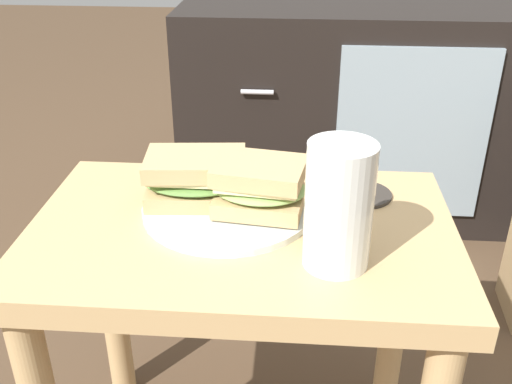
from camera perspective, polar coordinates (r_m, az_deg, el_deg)
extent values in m
cube|color=tan|center=(0.78, -1.38, -4.33)|extent=(0.56, 0.36, 0.04)
cylinder|color=tan|center=(1.08, -13.72, -9.96)|extent=(0.04, 0.04, 0.43)
cylinder|color=tan|center=(1.05, 13.31, -11.24)|extent=(0.04, 0.04, 0.43)
cube|color=black|center=(1.72, 9.61, 8.00)|extent=(0.96, 0.44, 0.58)
cube|color=#8C9EA8|center=(1.52, 14.79, 5.28)|extent=(0.37, 0.01, 0.44)
cylinder|color=silver|center=(1.46, 0.11, 9.64)|extent=(0.08, 0.01, 0.01)
cylinder|color=silver|center=(1.54, 0.11, 1.82)|extent=(0.08, 0.01, 0.01)
cylinder|color=silver|center=(0.81, -2.72, -1.53)|extent=(0.23, 0.23, 0.01)
cube|color=tan|center=(0.81, -5.74, -0.03)|extent=(0.14, 0.10, 0.02)
ellipsoid|color=#608C42|center=(0.81, -5.81, 1.16)|extent=(0.15, 0.11, 0.02)
cube|color=beige|center=(0.80, -5.84, 1.87)|extent=(0.12, 0.08, 0.01)
cube|color=tan|center=(0.79, -5.89, 2.78)|extent=(0.14, 0.10, 0.02)
cube|color=tan|center=(0.78, 0.37, -0.85)|extent=(0.12, 0.10, 0.02)
ellipsoid|color=#8CB260|center=(0.77, 0.37, 0.38)|extent=(0.13, 0.11, 0.02)
cube|color=beige|center=(0.77, 0.37, 1.11)|extent=(0.11, 0.09, 0.01)
cube|color=tan|center=(0.76, 0.38, 2.05)|extent=(0.13, 0.11, 0.02)
cylinder|color=silver|center=(0.67, 8.01, -1.37)|extent=(0.08, 0.08, 0.15)
cylinder|color=#B26014|center=(0.68, 7.94, -2.35)|extent=(0.07, 0.07, 0.12)
cylinder|color=white|center=(0.65, 8.31, 2.61)|extent=(0.07, 0.07, 0.01)
cylinder|color=#332D28|center=(0.86, 10.31, -0.22)|extent=(0.08, 0.08, 0.01)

